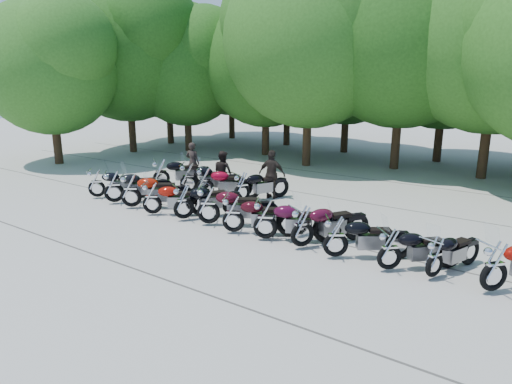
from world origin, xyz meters
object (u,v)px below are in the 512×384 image
Objects in this scene: motorcycle_2 at (131,189)px; motorcycle_12 at (495,265)px; motorcycle_8 at (303,225)px; motorcycle_5 at (208,204)px; motorcycle_9 at (336,236)px; motorcycle_3 at (152,197)px; rider_1 at (223,172)px; motorcycle_11 at (435,256)px; motorcycle_1 at (114,185)px; motorcycle_16 at (242,186)px; motorcycle_0 at (96,182)px; motorcycle_10 at (390,248)px; rider_0 at (193,162)px; motorcycle_7 at (265,218)px; motorcycle_13 at (161,172)px; motorcycle_4 at (184,201)px; motorcycle_15 at (205,181)px; rider_2 at (272,174)px; motorcycle_14 at (189,177)px; motorcycle_6 at (233,213)px.

motorcycle_2 is 11.66m from motorcycle_12.
motorcycle_2 is at bearing 32.92° from motorcycle_8.
motorcycle_12 is at bearing -120.09° from motorcycle_5.
motorcycle_3 is at bearing 55.09° from motorcycle_9.
motorcycle_12 is 11.00m from rider_1.
motorcycle_1 is at bearing 20.61° from motorcycle_11.
motorcycle_0 is at bearing 53.90° from motorcycle_16.
rider_0 is (-10.49, 4.42, 0.28)m from motorcycle_10.
motorcycle_13 reaches higher than motorcycle_7.
motorcycle_9 is (6.77, 0.08, -0.01)m from motorcycle_3.
motorcycle_8 is (4.44, 0.02, 0.01)m from motorcycle_4.
rider_1 is at bearing -83.82° from motorcycle_0.
motorcycle_15 is (-10.47, 2.49, 0.01)m from motorcycle_12.
motorcycle_16 is (1.56, 3.02, 0.01)m from motorcycle_3.
rider_2 reaches higher than motorcycle_12.
motorcycle_3 is 3.02m from motorcycle_14.
motorcycle_0 is 1.28× the size of rider_0.
motorcycle_13 is 1.03× the size of motorcycle_15.
rider_0 reaches higher than motorcycle_14.
rider_0 is (-8.01, 4.30, 0.21)m from motorcycle_8.
motorcycle_9 is at bearing -122.17° from motorcycle_3.
motorcycle_14 is at bearing -73.84° from motorcycle_1.
motorcycle_14 is at bearing 21.52° from motorcycle_5.
motorcycle_3 is at bearing -143.44° from motorcycle_1.
motorcycle_0 is at bearing 45.22° from motorcycle_10.
motorcycle_14 is at bearing 5.95° from motorcycle_11.
motorcycle_3 is 10.43m from motorcycle_12.
motorcycle_7 is 1.13× the size of motorcycle_10.
rider_0 is 1.04× the size of rider_1.
motorcycle_13 is (-4.91, 2.64, -0.02)m from motorcycle_5.
motorcycle_9 is 0.98× the size of motorcycle_16.
motorcycle_6 is 1.08× the size of motorcycle_10.
motorcycle_6 is at bearing 147.79° from motorcycle_16.
motorcycle_7 reaches higher than motorcycle_3.
motorcycle_2 is 1.23× the size of motorcycle_11.
motorcycle_10 is 2.26m from motorcycle_12.
motorcycle_7 is 6.14m from motorcycle_14.
rider_2 is at bearing 3.19° from motorcycle_7.
rider_2 is (-8.34, 3.96, 0.27)m from motorcycle_12.
motorcycle_0 is 6.79m from rider_2.
motorcycle_8 is 1.01× the size of motorcycle_15.
motorcycle_2 is 4.64m from motorcycle_6.
motorcycle_8 is (6.94, 0.09, -0.03)m from motorcycle_2.
rider_0 is at bearing -20.06° from motorcycle_4.
motorcycle_3 is 1.06× the size of motorcycle_10.
rider_2 reaches higher than motorcycle_10.
motorcycle_15 is (-6.81, 2.69, 0.04)m from motorcycle_9.
motorcycle_14 is 2.55m from motorcycle_16.
motorcycle_1 is at bearing -134.72° from motorcycle_0.
rider_0 is at bearing 3.93° from motorcycle_8.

